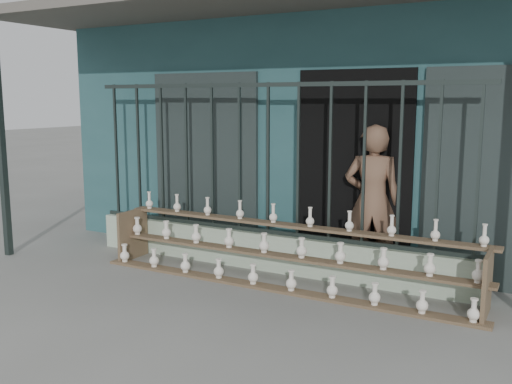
% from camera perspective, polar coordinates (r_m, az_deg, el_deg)
% --- Properties ---
extents(ground, '(60.00, 60.00, 0.00)m').
position_cam_1_polar(ground, '(5.96, -4.65, -10.91)').
color(ground, slate).
extents(workshop_building, '(7.40, 6.60, 3.21)m').
position_cam_1_polar(workshop_building, '(9.43, 9.44, 6.52)').
color(workshop_building, '#275054').
rests_on(workshop_building, ground).
extents(parapet_wall, '(5.00, 0.20, 0.45)m').
position_cam_1_polar(parapet_wall, '(6.97, 1.18, -5.95)').
color(parapet_wall, '#B3C9AC').
rests_on(parapet_wall, ground).
extents(security_fence, '(5.00, 0.04, 1.80)m').
position_cam_1_polar(security_fence, '(6.76, 1.21, 3.28)').
color(security_fence, '#283330').
rests_on(security_fence, parapet_wall).
extents(shelf_rack, '(4.50, 0.68, 0.85)m').
position_cam_1_polar(shelf_rack, '(6.41, 2.57, -6.10)').
color(shelf_rack, brown).
rests_on(shelf_rack, ground).
extents(elderly_woman, '(0.74, 0.58, 1.77)m').
position_cam_1_polar(elderly_woman, '(6.74, 11.55, -0.89)').
color(elderly_woman, brown).
rests_on(elderly_woman, ground).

